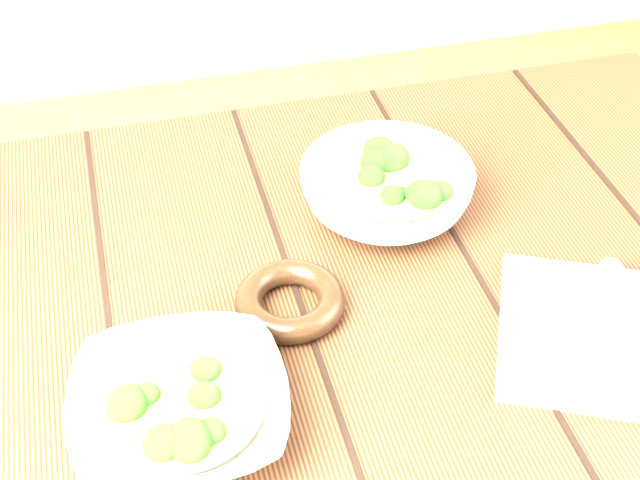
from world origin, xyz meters
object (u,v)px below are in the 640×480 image
soup_bowl_back (386,189)px  trivet (290,300)px  napkin (622,339)px  table (321,380)px  soup_bowl_front (180,408)px

soup_bowl_back → trivet: size_ratio=2.24×
napkin → table: bearing=-178.5°
table → trivet: size_ratio=10.32×
table → soup_bowl_back: 0.23m
soup_bowl_front → napkin: (0.45, -0.01, -0.02)m
table → soup_bowl_back: size_ratio=4.62×
table → napkin: (0.28, -0.13, 0.13)m
soup_bowl_back → napkin: bearing=-57.5°
table → napkin: bearing=-24.3°
napkin → trivet: bearing=-176.9°
soup_bowl_front → soup_bowl_back: (0.28, 0.25, 0.01)m
table → trivet: 0.14m
soup_bowl_front → table: bearing=35.2°
soup_bowl_back → trivet: 0.20m
table → soup_bowl_back: (0.11, 0.13, 0.15)m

